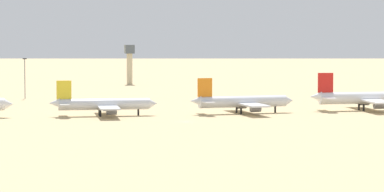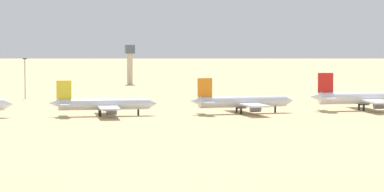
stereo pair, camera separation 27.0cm
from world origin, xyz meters
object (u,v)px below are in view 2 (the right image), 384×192
parked_jet_yellow_2 (103,104)px  parked_jet_red_4 (365,98)px  control_tower (130,60)px  light_pole_west (25,75)px  parked_jet_orange_3 (242,102)px

parked_jet_yellow_2 → parked_jet_red_4: (99.82, 2.88, 0.54)m
control_tower → light_pole_west: bearing=-121.5°
parked_jet_yellow_2 → parked_jet_red_4: size_ratio=0.89×
parked_jet_orange_3 → light_pole_west: 120.41m
parked_jet_red_4 → light_pole_west: 153.48m
parked_jet_red_4 → light_pole_west: light_pole_west is taller
parked_jet_orange_3 → parked_jet_yellow_2: bearing=175.2°
control_tower → light_pole_west: (-61.71, -100.57, -3.05)m
light_pole_west → parked_jet_yellow_2: bearing=-76.0°
parked_jet_orange_3 → control_tower: control_tower is taller
parked_jet_red_4 → parked_jet_yellow_2: bearing=-175.6°
parked_jet_yellow_2 → parked_jet_red_4: parked_jet_red_4 is taller
control_tower → parked_jet_orange_3: bearing=-86.3°
parked_jet_orange_3 → light_pole_west: (-74.34, 94.54, 5.87)m
parked_jet_orange_3 → parked_jet_red_4: parked_jet_red_4 is taller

